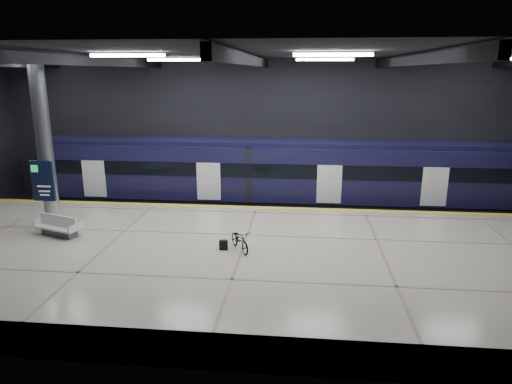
# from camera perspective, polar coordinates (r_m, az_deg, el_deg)

# --- Properties ---
(ground) EXTENTS (30.00, 30.00, 0.00)m
(ground) POSITION_cam_1_polar(r_m,az_deg,el_deg) (19.40, -0.74, -7.42)
(ground) COLOR black
(ground) RESTS_ON ground
(room_shell) EXTENTS (30.10, 16.10, 8.05)m
(room_shell) POSITION_cam_1_polar(r_m,az_deg,el_deg) (18.03, -0.80, 9.66)
(room_shell) COLOR black
(room_shell) RESTS_ON ground
(platform) EXTENTS (30.00, 11.00, 1.10)m
(platform) POSITION_cam_1_polar(r_m,az_deg,el_deg) (16.90, -1.72, -8.88)
(platform) COLOR beige
(platform) RESTS_ON ground
(safety_strip) EXTENTS (30.00, 0.40, 0.01)m
(safety_strip) POSITION_cam_1_polar(r_m,az_deg,el_deg) (21.61, 0.08, -1.96)
(safety_strip) COLOR yellow
(safety_strip) RESTS_ON platform
(rails) EXTENTS (30.00, 1.52, 0.16)m
(rails) POSITION_cam_1_polar(r_m,az_deg,el_deg) (24.53, 0.72, -2.41)
(rails) COLOR gray
(rails) RESTS_ON ground
(train) EXTENTS (29.40, 2.84, 3.79)m
(train) POSITION_cam_1_polar(r_m,az_deg,el_deg) (23.92, 6.08, 1.97)
(train) COLOR black
(train) RESTS_ON ground
(bench) EXTENTS (2.04, 1.35, 0.83)m
(bench) POSITION_cam_1_polar(r_m,az_deg,el_deg) (19.52, -23.37, -4.18)
(bench) COLOR #595B60
(bench) RESTS_ON platform
(bicycle) EXTENTS (1.19, 1.54, 0.78)m
(bicycle) POSITION_cam_1_polar(r_m,az_deg,el_deg) (16.46, -2.02, -6.01)
(bicycle) COLOR #99999E
(bicycle) RESTS_ON platform
(pannier_bag) EXTENTS (0.31, 0.20, 0.35)m
(pannier_bag) POSITION_cam_1_polar(r_m,az_deg,el_deg) (16.63, -4.08, -6.61)
(pannier_bag) COLOR black
(pannier_bag) RESTS_ON platform
(info_column) EXTENTS (0.90, 0.78, 6.90)m
(info_column) POSITION_cam_1_polar(r_m,az_deg,el_deg) (19.80, -24.92, 5.08)
(info_column) COLOR #9EA0A5
(info_column) RESTS_ON platform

